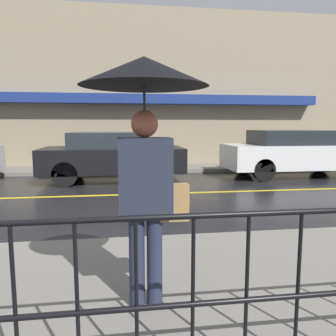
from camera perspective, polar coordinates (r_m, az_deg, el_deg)
ground_plane at (r=7.82m, az=-13.55°, el=-4.73°), size 80.00×80.00×0.00m
sidewalk_near at (r=3.40m, az=-21.50°, el=-20.39°), size 28.00×2.77×0.12m
sidewalk_far at (r=11.96m, az=-11.67°, el=-0.23°), size 28.00×1.83×0.12m
lane_marking at (r=7.82m, az=-13.55°, el=-4.70°), size 25.20×0.12×0.01m
building_storefront at (r=12.97m, az=-11.73°, el=13.37°), size 28.00×0.85×6.05m
pedestrian at (r=2.60m, az=-3.99°, el=9.57°), size 1.01×1.01×2.02m
car_black at (r=9.76m, az=-9.71°, el=2.17°), size 4.06×1.92×1.43m
car_white at (r=11.16m, az=21.09°, el=2.52°), size 4.45×1.74×1.47m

